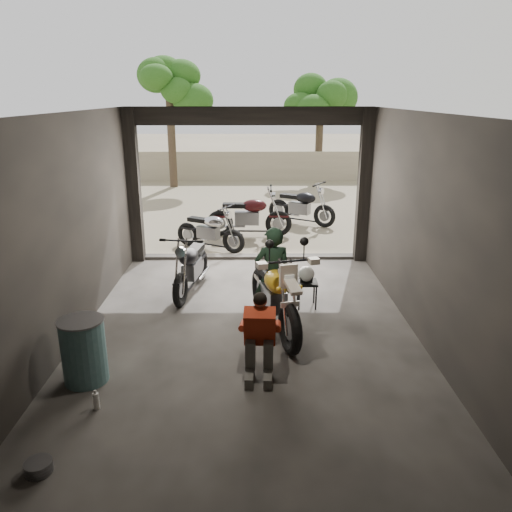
{
  "coord_description": "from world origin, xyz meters",
  "views": [
    {
      "loc": [
        0.08,
        -6.87,
        3.42
      ],
      "look_at": [
        0.13,
        0.6,
        1.0
      ],
      "focal_mm": 35.0,
      "sensor_mm": 36.0,
      "label": 1
    }
  ],
  "objects_px": {
    "outside_bike_a": "(210,227)",
    "sign_post": "(435,195)",
    "main_bike": "(274,289)",
    "helmet": "(306,274)",
    "outside_bike_b": "(249,212)",
    "rider": "(273,275)",
    "stool": "(307,286)",
    "outside_bike_c": "(301,203)",
    "oil_drum": "(84,352)",
    "mechanic": "(259,339)",
    "left_bike": "(191,262)"
  },
  "relations": [
    {
      "from": "outside_bike_a",
      "to": "sign_post",
      "type": "relative_size",
      "value": 0.72
    },
    {
      "from": "main_bike",
      "to": "outside_bike_a",
      "type": "xyz_separation_m",
      "value": [
        -1.3,
        4.15,
        -0.13
      ]
    },
    {
      "from": "outside_bike_a",
      "to": "helmet",
      "type": "height_order",
      "value": "outside_bike_a"
    },
    {
      "from": "outside_bike_a",
      "to": "sign_post",
      "type": "bearing_deg",
      "value": -72.81
    },
    {
      "from": "outside_bike_b",
      "to": "rider",
      "type": "xyz_separation_m",
      "value": [
        0.4,
        -4.99,
        0.15
      ]
    },
    {
      "from": "main_bike",
      "to": "outside_bike_a",
      "type": "distance_m",
      "value": 4.36
    },
    {
      "from": "stool",
      "to": "helmet",
      "type": "bearing_deg",
      "value": -155.81
    },
    {
      "from": "outside_bike_c",
      "to": "oil_drum",
      "type": "xyz_separation_m",
      "value": [
        -3.41,
        -7.94,
        -0.18
      ]
    },
    {
      "from": "oil_drum",
      "to": "stool",
      "type": "bearing_deg",
      "value": 37.34
    },
    {
      "from": "helmet",
      "to": "outside_bike_b",
      "type": "bearing_deg",
      "value": 99.39
    },
    {
      "from": "main_bike",
      "to": "stool",
      "type": "xyz_separation_m",
      "value": [
        0.58,
        0.84,
        -0.27
      ]
    },
    {
      "from": "outside_bike_b",
      "to": "sign_post",
      "type": "xyz_separation_m",
      "value": [
        3.84,
        -2.08,
        0.82
      ]
    },
    {
      "from": "mechanic",
      "to": "oil_drum",
      "type": "bearing_deg",
      "value": -173.69
    },
    {
      "from": "outside_bike_a",
      "to": "sign_post",
      "type": "distance_m",
      "value": 4.92
    },
    {
      "from": "mechanic",
      "to": "stool",
      "type": "distance_m",
      "value": 2.31
    },
    {
      "from": "outside_bike_a",
      "to": "mechanic",
      "type": "xyz_separation_m",
      "value": [
        1.07,
        -5.47,
        -0.01
      ]
    },
    {
      "from": "rider",
      "to": "mechanic",
      "type": "relative_size",
      "value": 1.49
    },
    {
      "from": "outside_bike_b",
      "to": "outside_bike_c",
      "type": "xyz_separation_m",
      "value": [
        1.42,
        1.23,
        -0.03
      ]
    },
    {
      "from": "outside_bike_c",
      "to": "mechanic",
      "type": "relative_size",
      "value": 1.69
    },
    {
      "from": "outside_bike_a",
      "to": "rider",
      "type": "bearing_deg",
      "value": -133.0
    },
    {
      "from": "left_bike",
      "to": "outside_bike_a",
      "type": "xyz_separation_m",
      "value": [
        0.12,
        2.61,
        -0.03
      ]
    },
    {
      "from": "outside_bike_a",
      "to": "mechanic",
      "type": "relative_size",
      "value": 1.52
    },
    {
      "from": "main_bike",
      "to": "oil_drum",
      "type": "bearing_deg",
      "value": -163.71
    },
    {
      "from": "main_bike",
      "to": "left_bike",
      "type": "distance_m",
      "value": 2.1
    },
    {
      "from": "left_bike",
      "to": "outside_bike_b",
      "type": "xyz_separation_m",
      "value": [
        1.02,
        3.74,
        0.06
      ]
    },
    {
      "from": "outside_bike_a",
      "to": "stool",
      "type": "bearing_deg",
      "value": -121.85
    },
    {
      "from": "outside_bike_c",
      "to": "sign_post",
      "type": "relative_size",
      "value": 0.81
    },
    {
      "from": "left_bike",
      "to": "oil_drum",
      "type": "bearing_deg",
      "value": -98.56
    },
    {
      "from": "outside_bike_a",
      "to": "helmet",
      "type": "distance_m",
      "value": 3.81
    },
    {
      "from": "left_bike",
      "to": "sign_post",
      "type": "distance_m",
      "value": 5.21
    },
    {
      "from": "mechanic",
      "to": "helmet",
      "type": "height_order",
      "value": "mechanic"
    },
    {
      "from": "rider",
      "to": "oil_drum",
      "type": "height_order",
      "value": "rider"
    },
    {
      "from": "oil_drum",
      "to": "main_bike",
      "type": "bearing_deg",
      "value": 30.86
    },
    {
      "from": "main_bike",
      "to": "mechanic",
      "type": "xyz_separation_m",
      "value": [
        -0.24,
        -1.31,
        -0.14
      ]
    },
    {
      "from": "helmet",
      "to": "oil_drum",
      "type": "bearing_deg",
      "value": -145.45
    },
    {
      "from": "oil_drum",
      "to": "sign_post",
      "type": "bearing_deg",
      "value": 38.53
    },
    {
      "from": "left_bike",
      "to": "helmet",
      "type": "bearing_deg",
      "value": -10.26
    },
    {
      "from": "outside_bike_c",
      "to": "outside_bike_b",
      "type": "bearing_deg",
      "value": 162.32
    },
    {
      "from": "main_bike",
      "to": "sign_post",
      "type": "height_order",
      "value": "sign_post"
    },
    {
      "from": "main_bike",
      "to": "mechanic",
      "type": "bearing_deg",
      "value": -114.89
    },
    {
      "from": "outside_bike_c",
      "to": "sign_post",
      "type": "bearing_deg",
      "value": -112.24
    },
    {
      "from": "rider",
      "to": "oil_drum",
      "type": "relative_size",
      "value": 1.85
    },
    {
      "from": "rider",
      "to": "left_bike",
      "type": "bearing_deg",
      "value": -45.51
    },
    {
      "from": "main_bike",
      "to": "outside_bike_c",
      "type": "distance_m",
      "value": 6.59
    },
    {
      "from": "outside_bike_b",
      "to": "sign_post",
      "type": "distance_m",
      "value": 4.44
    },
    {
      "from": "left_bike",
      "to": "mechanic",
      "type": "relative_size",
      "value": 1.61
    },
    {
      "from": "main_bike",
      "to": "helmet",
      "type": "distance_m",
      "value": 1.0
    },
    {
      "from": "outside_bike_a",
      "to": "oil_drum",
      "type": "relative_size",
      "value": 1.89
    },
    {
      "from": "outside_bike_b",
      "to": "outside_bike_c",
      "type": "bearing_deg",
      "value": -47.33
    },
    {
      "from": "outside_bike_b",
      "to": "left_bike",
      "type": "bearing_deg",
      "value": 166.66
    }
  ]
}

